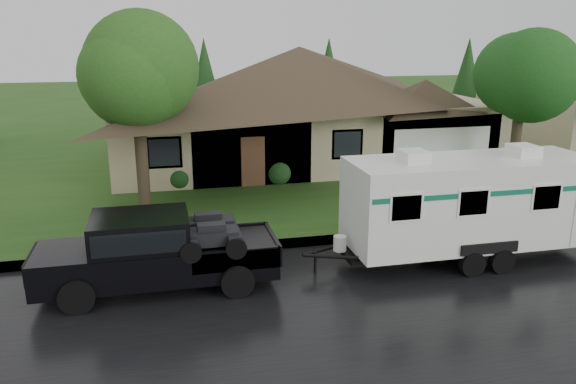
{
  "coord_description": "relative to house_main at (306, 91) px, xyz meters",
  "views": [
    {
      "loc": [
        -5.02,
        -13.64,
        6.33
      ],
      "look_at": [
        -1.37,
        2.0,
        1.8
      ],
      "focal_mm": 35.0,
      "sensor_mm": 36.0,
      "label": 1
    }
  ],
  "objects": [
    {
      "name": "tree_left_green",
      "position": [
        -7.95,
        -7.3,
        1.21
      ],
      "size": [
        4.05,
        4.05,
        6.7
      ],
      "color": "#382B1E",
      "rests_on": "lawn"
    },
    {
      "name": "travel_trailer",
      "position": [
        1.18,
        -13.75,
        -1.84
      ],
      "size": [
        7.36,
        2.58,
        3.3
      ],
      "color": "white",
      "rests_on": "ground"
    },
    {
      "name": "shrub_row",
      "position": [
        -0.29,
        -4.54,
        -2.94
      ],
      "size": [
        13.6,
        1.0,
        1.0
      ],
      "color": "#143814",
      "rests_on": "lawn"
    },
    {
      "name": "pickup_truck",
      "position": [
        -7.63,
        -13.75,
        -2.53
      ],
      "size": [
        5.96,
        2.27,
        1.99
      ],
      "color": "black",
      "rests_on": "ground"
    },
    {
      "name": "curb",
      "position": [
        -2.29,
        -11.59,
        -3.52
      ],
      "size": [
        140.0,
        0.5,
        0.15
      ],
      "primitive_type": "cube",
      "color": "gray",
      "rests_on": "ground"
    },
    {
      "name": "road",
      "position": [
        -2.29,
        -15.84,
        -3.59
      ],
      "size": [
        140.0,
        8.0,
        0.01
      ],
      "primitive_type": "cube",
      "color": "black",
      "rests_on": "ground"
    },
    {
      "name": "ground",
      "position": [
        -2.29,
        -13.84,
        -3.59
      ],
      "size": [
        140.0,
        140.0,
        0.0
      ],
      "primitive_type": "plane",
      "color": "#264E18",
      "rests_on": "ground"
    },
    {
      "name": "lawn",
      "position": [
        -2.29,
        1.16,
        -3.52
      ],
      "size": [
        140.0,
        26.0,
        0.15
      ],
      "primitive_type": "cube",
      "color": "#264E18",
      "rests_on": "ground"
    },
    {
      "name": "tree_right_green",
      "position": [
        7.63,
        -6.53,
        1.11
      ],
      "size": [
        3.96,
        3.96,
        6.55
      ],
      "color": "#382B1E",
      "rests_on": "lawn"
    },
    {
      "name": "house_main",
      "position": [
        0.0,
        0.0,
        0.0
      ],
      "size": [
        19.44,
        10.8,
        6.9
      ],
      "color": "tan",
      "rests_on": "lawn"
    }
  ]
}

